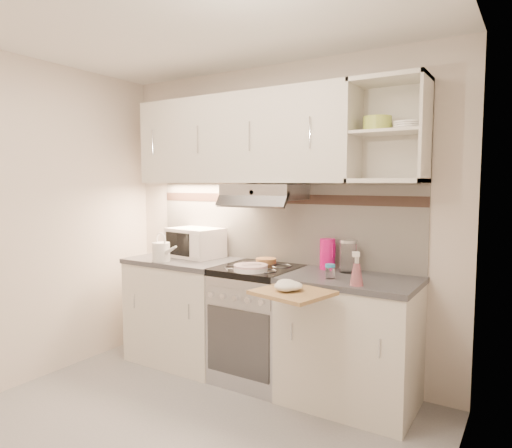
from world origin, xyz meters
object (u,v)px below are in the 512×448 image
object	(u,v)px
microwave	(195,243)
spray_bottle	(357,271)
plate_stack	(251,268)
electric_range	(258,323)
glass_jar	(348,256)
pink_pitcher	(327,254)
cutting_board	(293,293)
watering_can	(162,251)

from	to	relation	value
microwave	spray_bottle	xyz separation A→B (m)	(1.59, -0.34, -0.04)
plate_stack	microwave	bearing A→B (deg)	159.08
electric_range	glass_jar	distance (m)	0.89
glass_jar	pink_pitcher	bearing A→B (deg)	165.62
spray_bottle	cutting_board	xyz separation A→B (m)	(-0.31, -0.28, -0.12)
microwave	watering_can	bearing A→B (deg)	-97.08
watering_can	glass_jar	world-z (taller)	watering_can
watering_can	spray_bottle	world-z (taller)	watering_can
plate_stack	electric_range	bearing A→B (deg)	103.30
spray_bottle	cutting_board	world-z (taller)	spray_bottle
electric_range	cutting_board	distance (m)	0.86
glass_jar	plate_stack	bearing A→B (deg)	-152.51
watering_can	plate_stack	distance (m)	0.85
glass_jar	spray_bottle	xyz separation A→B (m)	(0.20, -0.37, -0.03)
pink_pitcher	spray_bottle	distance (m)	0.56
glass_jar	cutting_board	distance (m)	0.68
microwave	plate_stack	world-z (taller)	microwave
plate_stack	glass_jar	size ratio (longest dim) A/B	1.05
electric_range	pink_pitcher	distance (m)	0.78
spray_bottle	plate_stack	bearing A→B (deg)	153.39
electric_range	plate_stack	bearing A→B (deg)	-76.70
glass_jar	spray_bottle	world-z (taller)	glass_jar
electric_range	glass_jar	size ratio (longest dim) A/B	3.77
plate_stack	cutting_board	world-z (taller)	plate_stack
pink_pitcher	cutting_board	world-z (taller)	pink_pitcher
pink_pitcher	cutting_board	size ratio (longest dim) A/B	0.54
spray_bottle	cutting_board	bearing A→B (deg)	-161.03
spray_bottle	electric_range	bearing A→B (deg)	142.30
electric_range	plate_stack	xyz separation A→B (m)	(0.04, -0.17, 0.47)
watering_can	cutting_board	bearing A→B (deg)	-0.90
plate_stack	spray_bottle	bearing A→B (deg)	-3.14
watering_can	pink_pitcher	distance (m)	1.36
glass_jar	electric_range	bearing A→B (deg)	-167.14
microwave	plate_stack	xyz separation A→B (m)	(0.76, -0.29, -0.10)
electric_range	watering_can	world-z (taller)	watering_can
pink_pitcher	spray_bottle	bearing A→B (deg)	-30.17
pink_pitcher	cutting_board	xyz separation A→B (m)	(0.07, -0.70, -0.14)
electric_range	cutting_board	size ratio (longest dim) A/B	2.10
microwave	cutting_board	world-z (taller)	microwave
electric_range	plate_stack	distance (m)	0.51
microwave	plate_stack	bearing A→B (deg)	-13.68
watering_can	spray_bottle	distance (m)	1.67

